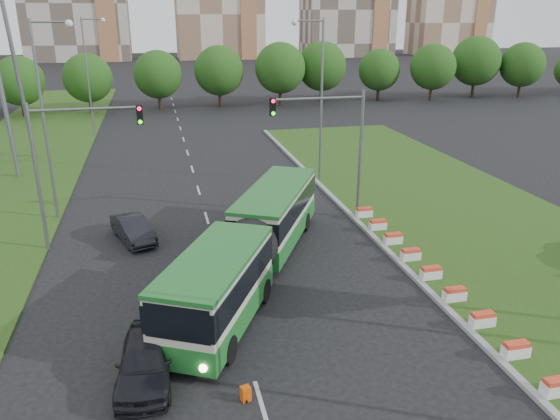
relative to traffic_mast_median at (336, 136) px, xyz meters
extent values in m
plane|color=black|center=(-4.78, -10.00, -5.35)|extent=(360.00, 360.00, 0.00)
cube|color=#284C15|center=(8.22, -2.00, -5.27)|extent=(14.00, 60.00, 0.15)
cube|color=gray|center=(1.27, -2.00, -5.26)|extent=(0.30, 60.00, 0.18)
cube|color=#284C15|center=(-22.78, 15.00, -5.30)|extent=(12.00, 110.00, 0.10)
cylinder|color=slate|center=(1.62, 0.00, -1.35)|extent=(0.20, 0.20, 8.00)
cylinder|color=slate|center=(-1.13, 0.00, 2.25)|extent=(5.50, 0.14, 0.14)
cube|color=black|center=(-3.88, 0.00, 1.85)|extent=(0.32, 0.32, 1.00)
cylinder|color=slate|center=(-16.78, -1.00, -1.35)|extent=(0.20, 0.20, 8.00)
cylinder|color=slate|center=(-14.03, -1.00, 2.25)|extent=(5.50, 0.14, 0.14)
cube|color=black|center=(-11.28, -1.00, 1.85)|extent=(0.32, 0.32, 1.00)
cube|color=beige|center=(-6.69, -11.66, -3.52)|extent=(2.62, 7.22, 2.83)
cube|color=beige|center=(-6.69, -2.39, -3.52)|extent=(2.62, 8.80, 2.83)
cylinder|color=black|center=(-6.69, -7.42, -3.57)|extent=(2.62, 1.31, 2.62)
cube|color=#1E6A27|center=(-6.69, -11.66, -4.46)|extent=(2.70, 7.28, 0.99)
cube|color=#1E6A27|center=(-6.69, -2.39, -4.46)|extent=(2.70, 8.85, 0.99)
cube|color=black|center=(-6.69, -11.66, -3.05)|extent=(2.70, 7.28, 1.10)
cube|color=black|center=(-6.69, -2.39, -3.05)|extent=(2.70, 8.85, 1.10)
imported|color=black|center=(-11.47, -13.88, -4.56)|extent=(2.26, 4.78, 1.58)
imported|color=black|center=(-12.20, -0.76, -4.65)|extent=(2.79, 4.50, 1.40)
imported|color=gray|center=(-9.68, -13.06, -4.56)|extent=(0.41, 0.59, 1.58)
cube|color=#DB4D0B|center=(-8.25, -15.80, -5.08)|extent=(0.31, 0.27, 0.53)
cylinder|color=black|center=(-8.25, -15.94, -5.29)|extent=(0.04, 0.12, 0.12)
camera|label=1|loc=(-10.50, -30.71, 6.78)|focal=35.00mm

